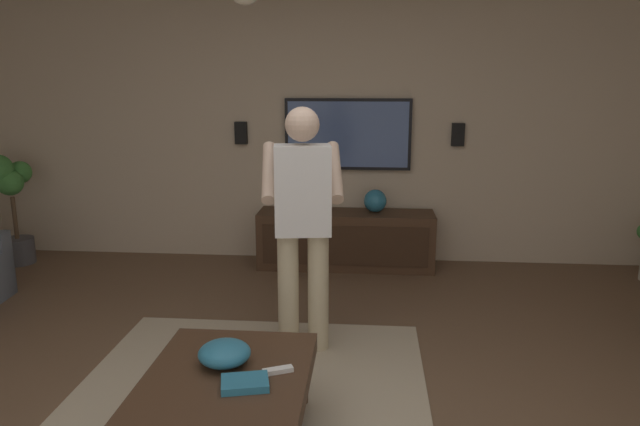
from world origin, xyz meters
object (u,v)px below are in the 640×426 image
at_px(person_standing, 303,216).
at_px(wall_speaker_left, 458,135).
at_px(coffee_table, 227,393).
at_px(tv, 348,134).
at_px(wall_speaker_right, 241,133).
at_px(book, 245,383).
at_px(bowl, 224,353).
at_px(media_console, 346,240).
at_px(potted_plant_tall, 11,200).
at_px(remote_white, 278,370).
at_px(vase_round, 375,201).

bearing_deg(person_standing, wall_speaker_left, -39.51).
height_order(coffee_table, tv, tv).
bearing_deg(wall_speaker_right, coffee_table, -169.27).
bearing_deg(book, bowl, -68.53).
bearing_deg(wall_speaker_right, media_console, -103.40).
bearing_deg(wall_speaker_left, wall_speaker_right, 90.00).
distance_m(potted_plant_tall, bowl, 3.82).
height_order(tv, remote_white, tv).
bearing_deg(vase_round, book, 168.71).
bearing_deg(media_console, potted_plant_tall, -85.87).
height_order(person_standing, vase_round, person_standing).
distance_m(bowl, wall_speaker_left, 3.58).
relative_size(media_console, remote_white, 11.33).
height_order(potted_plant_tall, wall_speaker_left, wall_speaker_left).
bearing_deg(tv, wall_speaker_left, 90.71).
distance_m(person_standing, bowl, 1.17).
bearing_deg(wall_speaker_right, person_standing, -157.64).
relative_size(remote_white, vase_round, 0.68).
bearing_deg(bowl, media_console, -9.71).
distance_m(bowl, remote_white, 0.29).
distance_m(potted_plant_tall, wall_speaker_right, 2.32).
height_order(person_standing, potted_plant_tall, person_standing).
distance_m(potted_plant_tall, book, 4.07).
xyz_separation_m(coffee_table, wall_speaker_right, (3.21, 0.61, 0.99)).
xyz_separation_m(coffee_table, remote_white, (0.03, -0.25, 0.12)).
relative_size(media_console, wall_speaker_left, 7.73).
bearing_deg(media_console, remote_white, -4.09).
distance_m(person_standing, remote_white, 1.21).
height_order(person_standing, wall_speaker_right, person_standing).
xyz_separation_m(tv, book, (-3.31, 0.34, -0.86)).
relative_size(media_console, vase_round, 7.73).
bearing_deg(potted_plant_tall, remote_white, -131.49).
bearing_deg(wall_speaker_left, person_standing, 148.55).
bearing_deg(wall_speaker_right, tv, -90.71).
relative_size(bowl, wall_speaker_right, 1.21).
relative_size(coffee_table, wall_speaker_right, 4.55).
height_order(media_console, bowl, media_console).
height_order(person_standing, wall_speaker_left, person_standing).
relative_size(potted_plant_tall, bowl, 4.20).
height_order(tv, wall_speaker_left, tv).
bearing_deg(media_console, bowl, -9.71).
xyz_separation_m(potted_plant_tall, remote_white, (-2.69, -3.04, -0.25)).
relative_size(tv, remote_white, 8.25).
relative_size(potted_plant_tall, remote_white, 7.44).
bearing_deg(person_standing, coffee_table, 159.43).
bearing_deg(tv, person_standing, -5.76).
relative_size(bowl, wall_speaker_left, 1.21).
height_order(book, wall_speaker_left, wall_speaker_left).
xyz_separation_m(tv, potted_plant_tall, (-0.48, 3.25, -0.62)).
xyz_separation_m(person_standing, potted_plant_tall, (1.60, 3.04, -0.27)).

